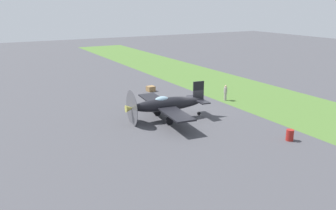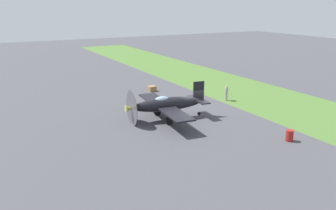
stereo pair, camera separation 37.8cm
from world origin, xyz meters
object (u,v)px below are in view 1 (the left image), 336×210
object	(u,v)px
ground_crew_chief	(225,92)
supply_crate	(151,89)
fuel_drum	(290,135)
airplane_lead	(166,104)

from	to	relation	value
ground_crew_chief	supply_crate	size ratio (longest dim) A/B	1.92
fuel_drum	supply_crate	distance (m)	20.35
fuel_drum	supply_crate	xyz separation A→B (m)	(20.22, 2.29, -0.13)
fuel_drum	supply_crate	world-z (taller)	fuel_drum
airplane_lead	ground_crew_chief	world-z (taller)	airplane_lead
airplane_lead	ground_crew_chief	size ratio (longest dim) A/B	5.76
fuel_drum	supply_crate	size ratio (longest dim) A/B	1.00
airplane_lead	ground_crew_chief	xyz separation A→B (m)	(2.81, -9.10, -0.57)
ground_crew_chief	fuel_drum	bearing A→B (deg)	-156.17
airplane_lead	fuel_drum	world-z (taller)	airplane_lead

